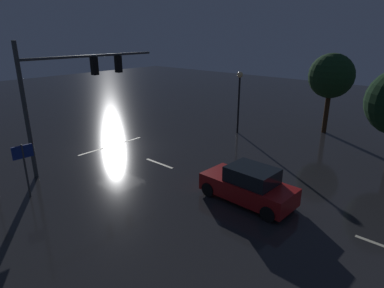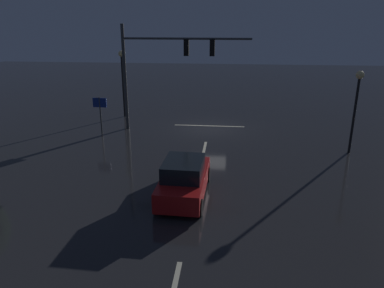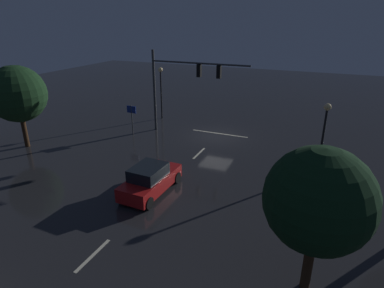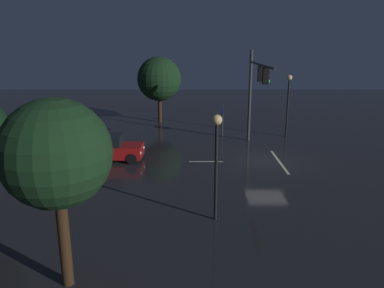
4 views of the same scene
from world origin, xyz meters
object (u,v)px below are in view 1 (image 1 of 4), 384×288
object	(u,v)px
car_approaching	(248,185)
route_sign	(24,159)
traffic_signal_assembly	(72,82)
street_lamp_left_kerb	(239,90)
tree_left_far	(331,76)

from	to	relation	value
car_approaching	route_sign	xyz separation A→B (m)	(6.39, -7.97, 1.06)
traffic_signal_assembly	street_lamp_left_kerb	bearing A→B (deg)	162.84
car_approaching	route_sign	bearing A→B (deg)	-51.26
traffic_signal_assembly	tree_left_far	distance (m)	17.94
street_lamp_left_kerb	tree_left_far	size ratio (longest dim) A/B	0.78
route_sign	tree_left_far	xyz separation A→B (m)	(-19.64, 6.46, 2.42)
traffic_signal_assembly	tree_left_far	world-z (taller)	traffic_signal_assembly
traffic_signal_assembly	route_sign	size ratio (longest dim) A/B	3.27
street_lamp_left_kerb	tree_left_far	distance (m)	6.79
traffic_signal_assembly	car_approaching	world-z (taller)	traffic_signal_assembly
tree_left_far	route_sign	bearing A→B (deg)	-18.22
car_approaching	tree_left_far	distance (m)	13.78
route_sign	tree_left_far	bearing A→B (deg)	161.78
traffic_signal_assembly	car_approaching	bearing A→B (deg)	104.48
street_lamp_left_kerb	route_sign	world-z (taller)	street_lamp_left_kerb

